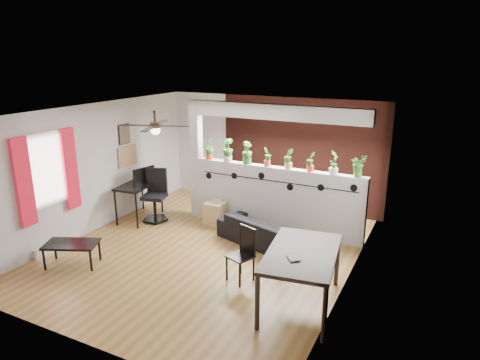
{
  "coord_description": "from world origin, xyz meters",
  "views": [
    {
      "loc": [
        3.8,
        -6.26,
        3.54
      ],
      "look_at": [
        0.4,
        0.6,
        1.27
      ],
      "focal_mm": 32.0,
      "sensor_mm": 36.0,
      "label": 1
    }
  ],
  "objects_px": {
    "potted_plant_1": "(228,150)",
    "potted_plant_4": "(289,158)",
    "potted_plant_0": "(209,149)",
    "coffee_table": "(71,245)",
    "potted_plant_2": "(247,152)",
    "potted_plant_3": "(267,156)",
    "potted_plant_7": "(358,165)",
    "sofa": "(262,232)",
    "cube_shelf": "(215,214)",
    "potted_plant_5": "(311,161)",
    "computer_desk": "(139,187)",
    "cup": "(217,201)",
    "office_chair": "(156,199)",
    "potted_plant_6": "(334,162)",
    "ceiling_fan": "(155,127)",
    "folding_chair": "(244,249)",
    "dining_table": "(302,257)"
  },
  "relations": [
    {
      "from": "ceiling_fan",
      "to": "computer_desk",
      "type": "distance_m",
      "value": 2.33
    },
    {
      "from": "potted_plant_0",
      "to": "folding_chair",
      "type": "bearing_deg",
      "value": -48.85
    },
    {
      "from": "potted_plant_4",
      "to": "cup",
      "type": "xyz_separation_m",
      "value": [
        -1.45,
        -0.34,
        -1.02
      ]
    },
    {
      "from": "potted_plant_0",
      "to": "sofa",
      "type": "height_order",
      "value": "potted_plant_0"
    },
    {
      "from": "potted_plant_3",
      "to": "office_chair",
      "type": "height_order",
      "value": "potted_plant_3"
    },
    {
      "from": "potted_plant_3",
      "to": "cube_shelf",
      "type": "relative_size",
      "value": 0.77
    },
    {
      "from": "potted_plant_6",
      "to": "folding_chair",
      "type": "relative_size",
      "value": 0.51
    },
    {
      "from": "ceiling_fan",
      "to": "potted_plant_6",
      "type": "relative_size",
      "value": 2.61
    },
    {
      "from": "potted_plant_7",
      "to": "potted_plant_4",
      "type": "bearing_deg",
      "value": -180.0
    },
    {
      "from": "potted_plant_3",
      "to": "potted_plant_5",
      "type": "xyz_separation_m",
      "value": [
        0.9,
        -0.0,
        -0.0
      ]
    },
    {
      "from": "potted_plant_2",
      "to": "potted_plant_4",
      "type": "height_order",
      "value": "potted_plant_2"
    },
    {
      "from": "potted_plant_3",
      "to": "sofa",
      "type": "bearing_deg",
      "value": -72.48
    },
    {
      "from": "potted_plant_2",
      "to": "potted_plant_6",
      "type": "relative_size",
      "value": 1.02
    },
    {
      "from": "potted_plant_3",
      "to": "potted_plant_7",
      "type": "bearing_deg",
      "value": 0.0
    },
    {
      "from": "potted_plant_5",
      "to": "potted_plant_0",
      "type": "bearing_deg",
      "value": 180.0
    },
    {
      "from": "dining_table",
      "to": "potted_plant_0",
      "type": "bearing_deg",
      "value": 140.02
    },
    {
      "from": "potted_plant_2",
      "to": "potted_plant_5",
      "type": "relative_size",
      "value": 1.21
    },
    {
      "from": "potted_plant_4",
      "to": "potted_plant_6",
      "type": "bearing_deg",
      "value": 0.0
    },
    {
      "from": "cup",
      "to": "potted_plant_5",
      "type": "bearing_deg",
      "value": 10.16
    },
    {
      "from": "potted_plant_5",
      "to": "dining_table",
      "type": "relative_size",
      "value": 0.23
    },
    {
      "from": "potted_plant_6",
      "to": "dining_table",
      "type": "height_order",
      "value": "potted_plant_6"
    },
    {
      "from": "potted_plant_0",
      "to": "potted_plant_2",
      "type": "relative_size",
      "value": 0.93
    },
    {
      "from": "potted_plant_3",
      "to": "potted_plant_5",
      "type": "relative_size",
      "value": 1.0
    },
    {
      "from": "potted_plant_0",
      "to": "coffee_table",
      "type": "bearing_deg",
      "value": -108.57
    },
    {
      "from": "potted_plant_6",
      "to": "sofa",
      "type": "relative_size",
      "value": 0.26
    },
    {
      "from": "potted_plant_5",
      "to": "folding_chair",
      "type": "distance_m",
      "value": 2.4
    },
    {
      "from": "computer_desk",
      "to": "coffee_table",
      "type": "relative_size",
      "value": 1.18
    },
    {
      "from": "potted_plant_7",
      "to": "potted_plant_5",
      "type": "bearing_deg",
      "value": -180.0
    },
    {
      "from": "potted_plant_7",
      "to": "potted_plant_0",
      "type": "bearing_deg",
      "value": 180.0
    },
    {
      "from": "potted_plant_0",
      "to": "potted_plant_6",
      "type": "xyz_separation_m",
      "value": [
        2.71,
        -0.0,
        0.01
      ]
    },
    {
      "from": "ceiling_fan",
      "to": "coffee_table",
      "type": "distance_m",
      "value": 2.5
    },
    {
      "from": "potted_plant_2",
      "to": "coffee_table",
      "type": "bearing_deg",
      "value": -122.43
    },
    {
      "from": "ceiling_fan",
      "to": "cube_shelf",
      "type": "relative_size",
      "value": 2.37
    },
    {
      "from": "office_chair",
      "to": "folding_chair",
      "type": "bearing_deg",
      "value": -27.19
    },
    {
      "from": "potted_plant_2",
      "to": "potted_plant_3",
      "type": "height_order",
      "value": "potted_plant_2"
    },
    {
      "from": "potted_plant_4",
      "to": "sofa",
      "type": "bearing_deg",
      "value": -105.45
    },
    {
      "from": "cube_shelf",
      "to": "potted_plant_5",
      "type": "bearing_deg",
      "value": 9.56
    },
    {
      "from": "potted_plant_1",
      "to": "potted_plant_4",
      "type": "height_order",
      "value": "potted_plant_1"
    },
    {
      "from": "folding_chair",
      "to": "coffee_table",
      "type": "relative_size",
      "value": 0.89
    },
    {
      "from": "potted_plant_2",
      "to": "cube_shelf",
      "type": "distance_m",
      "value": 1.51
    },
    {
      "from": "potted_plant_2",
      "to": "computer_desk",
      "type": "distance_m",
      "value": 2.55
    },
    {
      "from": "potted_plant_7",
      "to": "sofa",
      "type": "xyz_separation_m",
      "value": [
        -1.56,
        -0.76,
        -1.32
      ]
    },
    {
      "from": "potted_plant_0",
      "to": "dining_table",
      "type": "bearing_deg",
      "value": -39.98
    },
    {
      "from": "cube_shelf",
      "to": "cup",
      "type": "height_order",
      "value": "cup"
    },
    {
      "from": "potted_plant_1",
      "to": "potted_plant_7",
      "type": "bearing_deg",
      "value": 0.0
    },
    {
      "from": "potted_plant_6",
      "to": "dining_table",
      "type": "bearing_deg",
      "value": -84.82
    },
    {
      "from": "office_chair",
      "to": "dining_table",
      "type": "relative_size",
      "value": 0.67
    },
    {
      "from": "cup",
      "to": "office_chair",
      "type": "relative_size",
      "value": 0.11
    },
    {
      "from": "potted_plant_7",
      "to": "cup",
      "type": "bearing_deg",
      "value": -173.08
    },
    {
      "from": "potted_plant_2",
      "to": "potted_plant_5",
      "type": "bearing_deg",
      "value": -0.0
    }
  ]
}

